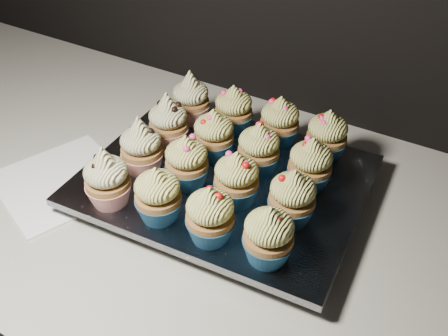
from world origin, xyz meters
name	(u,v)px	position (x,y,z in m)	size (l,w,h in m)	color
worktop	(247,222)	(0.00, 1.70, 0.88)	(2.44, 0.64, 0.04)	beige
napkin	(62,182)	(-0.28, 1.61, 0.90)	(0.18, 0.18, 0.00)	white
baking_tray	(224,188)	(-0.05, 1.72, 0.91)	(0.37, 0.28, 0.02)	black
foil_lining	(224,180)	(-0.05, 1.72, 0.93)	(0.40, 0.32, 0.01)	silver
cupcake_0	(107,179)	(-0.16, 1.59, 0.97)	(0.06, 0.06, 0.10)	red
cupcake_1	(158,195)	(-0.08, 1.60, 0.97)	(0.06, 0.06, 0.08)	#1B5381
cupcake_2	(210,216)	(0.00, 1.60, 0.97)	(0.06, 0.06, 0.08)	#1B5381
cupcake_3	(269,236)	(0.08, 1.61, 0.97)	(0.06, 0.06, 0.08)	#1B5381
cupcake_4	(141,148)	(-0.16, 1.67, 0.97)	(0.06, 0.06, 0.10)	red
cupcake_5	(187,162)	(-0.09, 1.68, 0.97)	(0.06, 0.06, 0.08)	#1B5381
cupcake_6	(237,179)	(-0.01, 1.68, 0.97)	(0.06, 0.06, 0.08)	#1B5381
cupcake_7	(292,198)	(0.07, 1.69, 0.97)	(0.06, 0.06, 0.08)	#1B5381
cupcake_8	(168,123)	(-0.17, 1.75, 0.97)	(0.06, 0.06, 0.10)	red
cupcake_9	(214,135)	(-0.09, 1.76, 0.97)	(0.06, 0.06, 0.08)	#1B5381
cupcake_10	(259,149)	(-0.01, 1.76, 0.97)	(0.06, 0.06, 0.08)	#1B5381
cupcake_11	(310,165)	(0.06, 1.76, 0.97)	(0.06, 0.06, 0.08)	#1B5381
cupcake_12	(191,99)	(-0.18, 1.82, 0.97)	(0.06, 0.06, 0.10)	red
cupcake_13	(234,110)	(-0.10, 1.83, 0.97)	(0.06, 0.06, 0.08)	#1B5381
cupcake_14	(280,122)	(-0.02, 1.84, 0.97)	(0.06, 0.06, 0.08)	#1B5381
cupcake_15	(327,136)	(0.06, 1.84, 0.97)	(0.06, 0.06, 0.08)	#1B5381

